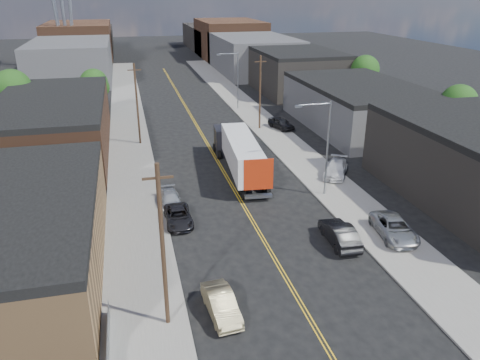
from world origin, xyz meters
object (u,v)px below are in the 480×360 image
car_left_c (178,216)px  car_right_oncoming (339,234)px  semi_truck (238,151)px  car_right_lot_b (336,169)px  car_right_lot_c (281,123)px  car_left_d (170,200)px  car_left_b (221,304)px  car_right_lot_a (394,228)px

car_left_c → car_right_oncoming: 13.11m
semi_truck → car_left_c: semi_truck is taller
car_right_oncoming → car_right_lot_b: 13.94m
car_right_lot_c → car_left_c: bearing=-141.6°
car_left_d → car_right_oncoming: 15.33m
car_left_b → car_right_oncoming: size_ratio=0.87×
semi_truck → car_right_lot_b: (9.50, -3.72, -1.47)m
car_left_c → car_right_lot_c: (17.09, 24.50, 0.29)m
car_left_c → car_left_b: bearing=-85.0°
car_left_b → car_right_lot_c: car_right_lot_c is taller
car_right_lot_b → car_left_c: bearing=-127.1°
semi_truck → car_right_lot_c: semi_truck is taller
car_left_b → car_right_lot_a: (14.93, 5.86, 0.18)m
car_right_lot_b → car_right_lot_a: bearing=-62.9°
car_right_lot_b → car_right_oncoming: bearing=-81.6°
car_right_oncoming → semi_truck: bearing=-73.5°
car_left_b → car_right_lot_b: car_right_lot_b is taller
car_right_lot_b → car_left_b: bearing=-98.4°
car_right_oncoming → car_right_lot_c: size_ratio=1.09×
car_right_oncoming → car_right_lot_c: bearing=-97.2°
car_left_b → car_right_lot_a: car_right_lot_a is taller
car_right_lot_a → car_right_lot_b: bearing=93.6°
car_right_lot_c → car_right_lot_b: bearing=-106.6°
semi_truck → car_right_lot_a: semi_truck is taller
car_left_c → car_right_lot_a: 17.28m
car_left_d → car_right_oncoming: car_right_oncoming is taller
car_left_c → car_left_d: size_ratio=1.06×
car_left_c → car_right_lot_b: (17.09, 6.61, 0.24)m
car_right_lot_a → car_right_lot_c: (1.06, 30.96, 0.03)m
car_right_lot_c → car_right_oncoming: bearing=-116.9°
semi_truck → car_left_b: 23.62m
car_left_c → car_right_lot_b: car_right_lot_b is taller
car_right_oncoming → car_left_b: bearing=33.4°
car_left_b → car_right_lot_b: (16.00, 18.94, 0.17)m
car_right_lot_b → car_right_lot_c: car_right_lot_c is taller
car_left_d → car_right_lot_c: 27.24m
car_right_lot_a → car_right_lot_c: car_right_lot_c is taller
semi_truck → car_right_oncoming: 17.04m
car_left_c → car_right_lot_b: 18.33m
semi_truck → car_right_oncoming: (3.97, -16.50, -1.53)m
semi_truck → car_right_oncoming: size_ratio=3.20×
semi_truck → car_left_d: (-7.90, -6.79, -1.72)m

